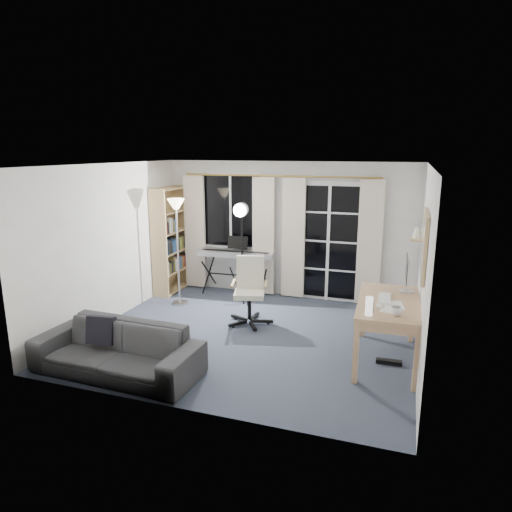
% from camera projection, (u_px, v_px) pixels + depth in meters
% --- Properties ---
extents(floor, '(4.50, 4.00, 0.02)m').
position_uv_depth(floor, '(250.00, 336.00, 6.52)').
color(floor, '#394153').
rests_on(floor, ground).
extents(window, '(1.20, 0.08, 1.40)m').
position_uv_depth(window, '(231.00, 211.00, 8.32)').
color(window, white).
rests_on(window, floor).
extents(french_door, '(1.32, 0.09, 2.11)m').
position_uv_depth(french_door, '(328.00, 243.00, 7.87)').
color(french_door, white).
rests_on(french_door, floor).
extents(curtains, '(3.60, 0.07, 2.13)m').
position_uv_depth(curtains, '(278.00, 237.00, 8.04)').
color(curtains, gold).
rests_on(curtains, floor).
extents(bookshelf, '(0.33, 0.91, 1.94)m').
position_uv_depth(bookshelf, '(169.00, 243.00, 8.38)').
color(bookshelf, tan).
rests_on(bookshelf, floor).
extents(torchiere_lamp, '(0.38, 0.38, 1.81)m').
position_uv_depth(torchiere_lamp, '(177.00, 220.00, 7.53)').
color(torchiere_lamp, '#B2B2B7').
rests_on(torchiere_lamp, floor).
extents(keyboard_piano, '(1.40, 0.72, 1.00)m').
position_uv_depth(keyboard_piano, '(236.00, 254.00, 8.18)').
color(keyboard_piano, black).
rests_on(keyboard_piano, floor).
extents(studio_light, '(0.34, 0.36, 1.78)m').
position_uv_depth(studio_light, '(241.00, 222.00, 7.53)').
color(studio_light, black).
rests_on(studio_light, floor).
extents(office_chair, '(0.71, 0.68, 1.02)m').
position_uv_depth(office_chair, '(250.00, 284.00, 6.95)').
color(office_chair, black).
rests_on(office_chair, floor).
extents(desk, '(0.79, 1.49, 0.79)m').
position_uv_depth(desk, '(388.00, 308.00, 5.61)').
color(desk, '#A47754').
rests_on(desk, floor).
extents(monitor, '(0.19, 0.57, 0.49)m').
position_uv_depth(monitor, '(408.00, 270.00, 5.88)').
color(monitor, silver).
rests_on(monitor, desk).
extents(desk_clutter, '(0.45, 0.90, 1.00)m').
position_uv_depth(desk_clutter, '(382.00, 320.00, 5.43)').
color(desk_clutter, white).
rests_on(desk_clutter, desk).
extents(mug, '(0.13, 0.11, 0.13)m').
position_uv_depth(mug, '(396.00, 310.00, 5.08)').
color(mug, silver).
rests_on(mug, desk).
extents(wall_mirror, '(0.04, 0.94, 0.74)m').
position_uv_depth(wall_mirror, '(424.00, 245.00, 5.15)').
color(wall_mirror, tan).
rests_on(wall_mirror, floor).
extents(framed_print, '(0.03, 0.42, 0.32)m').
position_uv_depth(framed_print, '(424.00, 228.00, 5.96)').
color(framed_print, tan).
rests_on(framed_print, floor).
extents(wall_shelf, '(0.16, 0.30, 0.18)m').
position_uv_depth(wall_shelf, '(417.00, 235.00, 6.49)').
color(wall_shelf, tan).
rests_on(wall_shelf, floor).
extents(sofa, '(2.03, 0.66, 0.79)m').
position_uv_depth(sofa, '(116.00, 342.00, 5.35)').
color(sofa, '#2A2A2D').
rests_on(sofa, floor).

